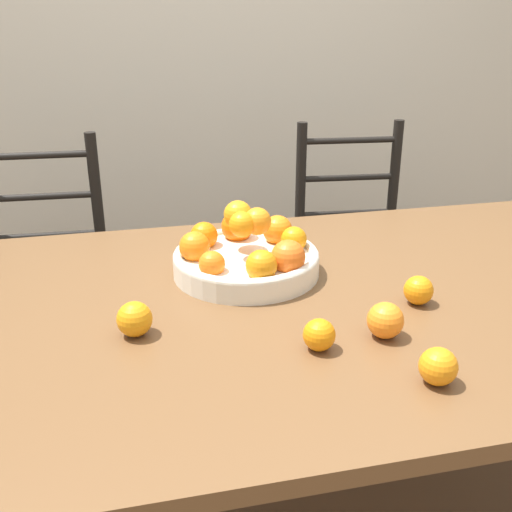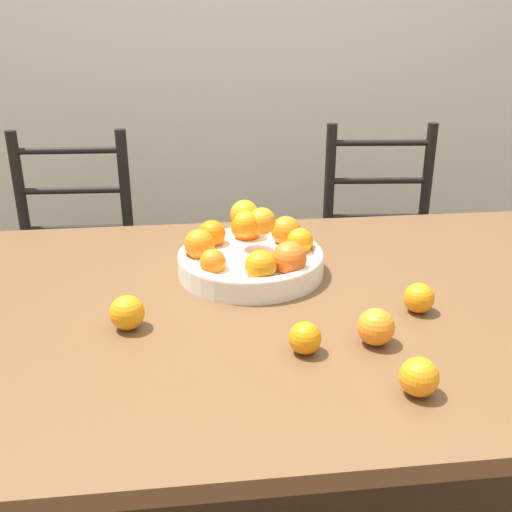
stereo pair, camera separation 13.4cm
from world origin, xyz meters
The scene contains 10 objects.
wall_back centered at (0.00, 1.59, 1.30)m, with size 8.00×0.06×2.60m.
dining_table centered at (0.00, 0.00, 0.68)m, with size 1.96×1.09×0.76m.
fruit_bowl centered at (-0.10, 0.16, 0.81)m, with size 0.36×0.36×0.17m.
orange_loose_0 centered at (0.23, -0.09, 0.79)m, with size 0.06×0.06×0.06m.
orange_loose_1 centered at (-0.05, -0.22, 0.79)m, with size 0.06×0.06×0.06m.
orange_loose_2 centered at (0.12, -0.38, 0.79)m, with size 0.07×0.07×0.07m.
orange_loose_3 centered at (-0.38, -0.09, 0.80)m, with size 0.07×0.07×0.07m.
orange_loose_4 centered at (0.10, -0.21, 0.80)m, with size 0.07×0.07×0.07m.
chair_left centered at (-0.68, 0.86, 0.46)m, with size 0.44×0.42×0.97m.
chair_right centered at (0.47, 0.86, 0.46)m, with size 0.46×0.44×0.97m.
Camera 2 is at (-0.25, -1.19, 1.36)m, focal length 42.00 mm.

